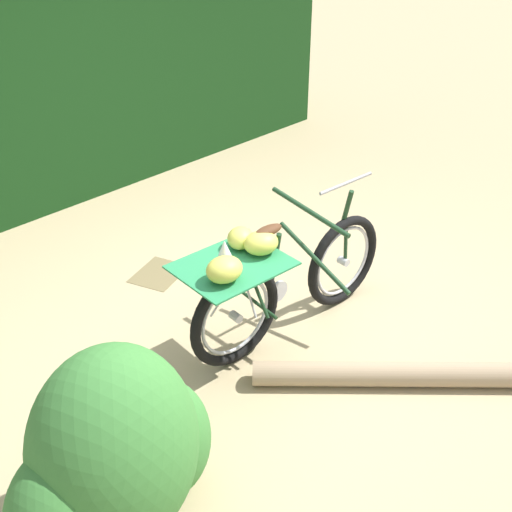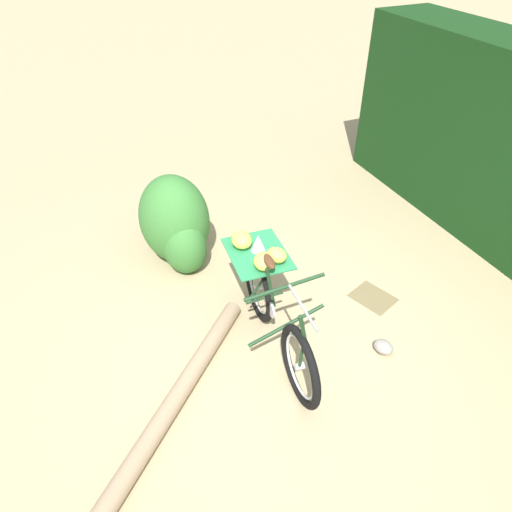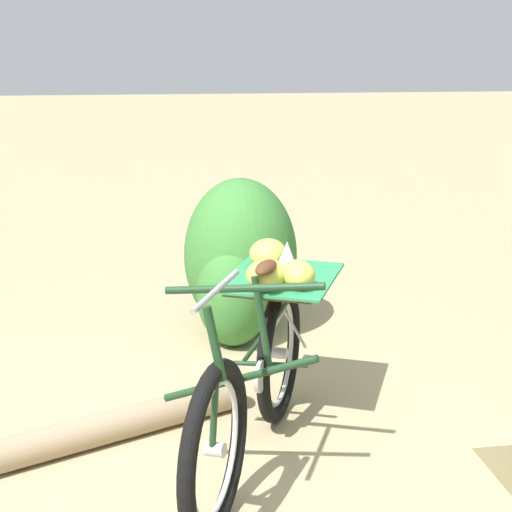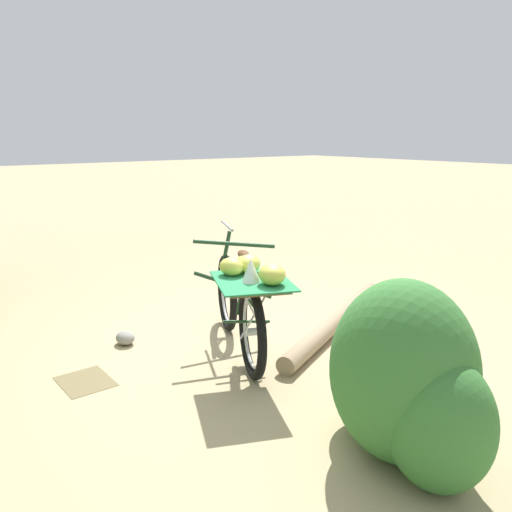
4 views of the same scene
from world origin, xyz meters
TOP-DOWN VIEW (x-y plane):
  - ground_plane at (0.00, 0.00)m, footprint 60.00×60.00m
  - bicycle at (-0.11, -0.13)m, footprint 1.74×1.02m
  - fallen_log at (-0.16, -1.24)m, footprint 1.10×2.21m
  - shrub_cluster at (-1.85, -0.00)m, footprint 1.13×0.77m
  - path_stone at (0.73, 0.54)m, footprint 0.19×0.16m
  - leaf_litter_patch at (0.23, 1.10)m, footprint 0.44×0.36m

SIDE VIEW (x-z plane):
  - ground_plane at x=0.00m, z-range 0.00..0.00m
  - leaf_litter_patch at x=0.23m, z-range 0.00..0.01m
  - path_stone at x=0.73m, z-range 0.00..0.12m
  - fallen_log at x=-0.16m, z-range 0.00..0.16m
  - shrub_cluster at x=-1.85m, z-range -0.06..1.01m
  - bicycle at x=-0.11m, z-range -0.02..1.01m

